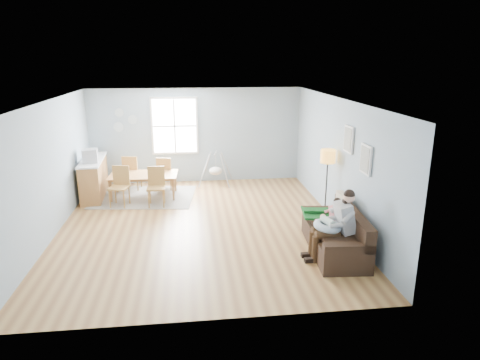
{
  "coord_description": "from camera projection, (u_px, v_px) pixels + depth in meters",
  "views": [
    {
      "loc": [
        -0.19,
        -8.7,
        3.54
      ],
      "look_at": [
        0.85,
        0.01,
        1.0
      ],
      "focal_mm": 32.0,
      "sensor_mm": 36.0,
      "label": 1
    }
  ],
  "objects": [
    {
      "name": "nursing_pillow",
      "position": [
        327.0,
        226.0,
        7.64
      ],
      "size": [
        0.55,
        0.53,
        0.21
      ],
      "primitive_type": "torus",
      "rotation": [
        0.0,
        0.14,
        -0.06
      ],
      "color": "#A9C0D3",
      "rests_on": "father"
    },
    {
      "name": "beige_pillow",
      "position": [
        342.0,
        205.0,
        8.4
      ],
      "size": [
        0.13,
        0.47,
        0.47
      ],
      "primitive_type": "cube",
      "rotation": [
        0.0,
        0.0,
        0.0
      ],
      "color": "tan",
      "rests_on": "sofa"
    },
    {
      "name": "dining_table",
      "position": [
        144.0,
        186.0,
        11.11
      ],
      "size": [
        1.77,
        1.03,
        0.61
      ],
      "primitive_type": "imported",
      "rotation": [
        0.0,
        0.0,
        -0.04
      ],
      "color": "brown",
      "rests_on": "rug"
    },
    {
      "name": "monitor",
      "position": [
        90.0,
        156.0,
        10.62
      ],
      "size": [
        0.39,
        0.38,
        0.34
      ],
      "color": "#A9AAAE",
      "rests_on": "counter"
    },
    {
      "name": "counter",
      "position": [
        94.0,
        178.0,
        11.12
      ],
      "size": [
        0.63,
        1.81,
        1.0
      ],
      "color": "brown",
      "rests_on": "room"
    },
    {
      "name": "father",
      "position": [
        336.0,
        222.0,
        7.62
      ],
      "size": [
        0.92,
        0.43,
        1.3
      ],
      "color": "#939396",
      "rests_on": "sofa"
    },
    {
      "name": "green_throw",
      "position": [
        326.0,
        213.0,
        8.59
      ],
      "size": [
        1.01,
        0.85,
        0.04
      ],
      "primitive_type": "cube",
      "rotation": [
        0.0,
        0.0,
        -0.15
      ],
      "color": "#155F21",
      "rests_on": "sofa"
    },
    {
      "name": "floor_lamp",
      "position": [
        328.0,
        162.0,
        9.3
      ],
      "size": [
        0.32,
        0.32,
        1.6
      ],
      "color": "black",
      "rests_on": "room"
    },
    {
      "name": "chair_ne",
      "position": [
        165.0,
        171.0,
        11.65
      ],
      "size": [
        0.48,
        0.48,
        0.93
      ],
      "color": "olive",
      "rests_on": "rug"
    },
    {
      "name": "wall_plates",
      "position": [
        123.0,
        120.0,
        11.88
      ],
      "size": [
        0.67,
        0.02,
        0.66
      ],
      "color": "#A1B9C1",
      "rests_on": "room"
    },
    {
      "name": "chair_se",
      "position": [
        156.0,
        184.0,
        10.45
      ],
      "size": [
        0.44,
        0.44,
        0.96
      ],
      "color": "olive",
      "rests_on": "rug"
    },
    {
      "name": "sofa",
      "position": [
        337.0,
        237.0,
        8.02
      ],
      "size": [
        1.01,
        2.06,
        0.81
      ],
      "color": "black",
      "rests_on": "room"
    },
    {
      "name": "rug",
      "position": [
        145.0,
        197.0,
        11.19
      ],
      "size": [
        2.72,
        2.19,
        0.01
      ],
      "primitive_type": "cube",
      "rotation": [
        0.0,
        0.0,
        -0.11
      ],
      "color": "gray",
      "rests_on": "room"
    },
    {
      "name": "room",
      "position": [
        198.0,
        114.0,
        8.63
      ],
      "size": [
        8.4,
        9.4,
        3.9
      ],
      "color": "brown"
    },
    {
      "name": "window",
      "position": [
        175.0,
        126.0,
        12.08
      ],
      "size": [
        1.32,
        0.08,
        1.62
      ],
      "color": "silver",
      "rests_on": "room"
    },
    {
      "name": "chair_sw",
      "position": [
        120.0,
        183.0,
        10.45
      ],
      "size": [
        0.53,
        0.53,
        0.98
      ],
      "color": "olive",
      "rests_on": "rug"
    },
    {
      "name": "baby_swing",
      "position": [
        216.0,
        170.0,
        12.21
      ],
      "size": [
        1.04,
        1.06,
        0.92
      ],
      "color": "#A9AAAE",
      "rests_on": "room"
    },
    {
      "name": "storage_cube",
      "position": [
        333.0,
        235.0,
        8.25
      ],
      "size": [
        0.51,
        0.48,
        0.46
      ],
      "color": "silver",
      "rests_on": "room"
    },
    {
      "name": "infant",
      "position": [
        327.0,
        220.0,
        7.64
      ],
      "size": [
        0.22,
        0.38,
        0.14
      ],
      "color": "silver",
      "rests_on": "nursing_pillow"
    },
    {
      "name": "toddler",
      "position": [
        332.0,
        214.0,
        8.09
      ],
      "size": [
        0.49,
        0.24,
        0.77
      ],
      "color": "silver",
      "rests_on": "sofa"
    },
    {
      "name": "pictures",
      "position": [
        357.0,
        149.0,
        8.13
      ],
      "size": [
        0.05,
        1.34,
        0.74
      ],
      "color": "silver",
      "rests_on": "room"
    },
    {
      "name": "chair_nw",
      "position": [
        131.0,
        171.0,
        11.63
      ],
      "size": [
        0.51,
        0.51,
        0.97
      ],
      "color": "olive",
      "rests_on": "rug"
    }
  ]
}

